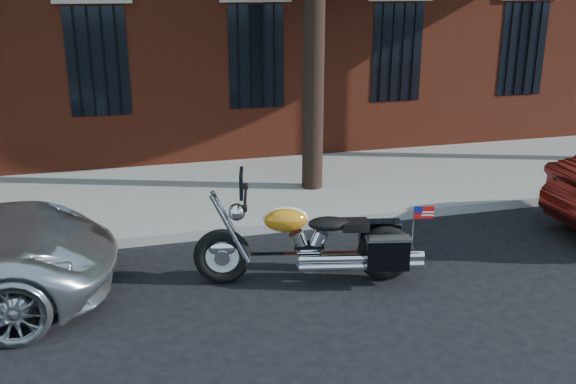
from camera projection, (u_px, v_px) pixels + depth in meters
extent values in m
plane|color=black|center=(341.00, 263.00, 8.63)|extent=(120.00, 120.00, 0.00)
cube|color=gray|center=(310.00, 223.00, 9.87)|extent=(40.00, 0.16, 0.15)
cube|color=gray|center=(280.00, 187.00, 11.60)|extent=(40.00, 3.60, 0.15)
cube|color=black|center=(256.00, 57.00, 12.63)|extent=(1.10, 0.14, 2.00)
cylinder|color=black|center=(257.00, 57.00, 12.56)|extent=(0.04, 0.04, 2.00)
cylinder|color=black|center=(314.00, 52.00, 10.64)|extent=(0.36, 0.36, 5.00)
torus|color=black|center=(222.00, 256.00, 7.96)|extent=(0.74, 0.31, 0.72)
torus|color=black|center=(385.00, 253.00, 8.05)|extent=(0.74, 0.31, 0.72)
cylinder|color=white|center=(222.00, 256.00, 7.96)|extent=(0.54, 0.18, 0.54)
cylinder|color=white|center=(385.00, 253.00, 8.05)|extent=(0.54, 0.18, 0.54)
ellipsoid|color=white|center=(222.00, 248.00, 7.93)|extent=(0.40, 0.22, 0.21)
ellipsoid|color=orange|center=(386.00, 244.00, 8.01)|extent=(0.40, 0.23, 0.21)
cube|color=white|center=(304.00, 256.00, 8.01)|extent=(1.60, 0.46, 0.09)
cylinder|color=white|center=(309.00, 258.00, 8.02)|extent=(0.38, 0.26, 0.34)
cylinder|color=white|center=(354.00, 263.00, 7.86)|extent=(1.33, 0.39, 0.10)
ellipsoid|color=orange|center=(285.00, 220.00, 7.85)|extent=(0.59, 0.42, 0.31)
ellipsoid|color=black|center=(329.00, 224.00, 7.89)|extent=(0.58, 0.41, 0.17)
cube|color=black|center=(379.00, 236.00, 8.28)|extent=(0.54, 0.28, 0.41)
cube|color=black|center=(388.00, 254.00, 7.75)|extent=(0.54, 0.28, 0.41)
cylinder|color=white|center=(245.00, 197.00, 7.73)|extent=(0.22, 0.83, 0.04)
sphere|color=white|center=(237.00, 212.00, 7.79)|extent=(0.26, 0.26, 0.22)
cube|color=black|center=(241.00, 183.00, 7.68)|extent=(0.14, 0.43, 0.30)
cube|color=red|center=(424.00, 212.00, 7.55)|extent=(0.23, 0.07, 0.15)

